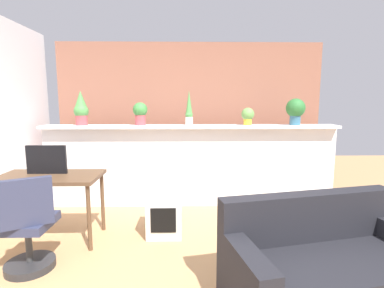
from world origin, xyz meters
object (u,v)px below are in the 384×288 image
Objects in this scene: potted_plant_2 at (189,110)px; office_chair at (28,232)px; potted_plant_4 at (295,110)px; tv_monitor at (47,160)px; potted_plant_3 at (248,115)px; side_cube_shelf at (165,214)px; desk at (50,183)px; potted_plant_0 at (81,108)px; couch at (326,267)px; potted_plant_1 at (140,112)px.

office_chair is at bearing -130.11° from potted_plant_2.
potted_plant_4 is 0.88× the size of tv_monitor.
side_cube_shelf is at bearing -140.62° from potted_plant_3.
potted_plant_4 is at bearing -2.05° from potted_plant_2.
desk is (-2.41, -1.06, -0.69)m from potted_plant_3.
potted_plant_2 is at bearing 35.88° from desk.
potted_plant_0 is 3.59m from couch.
potted_plant_1 reaches higher than tv_monitor.
potted_plant_4 is 3.37m from desk.
potted_plant_3 is at bearing 36.03° from office_chair.
potted_plant_4 is 0.35× the size of desk.
potted_plant_0 is 2.00m from side_cube_shelf.
potted_plant_3 is 0.23× the size of desk.
office_chair reaches higher than desk.
potted_plant_2 is 1.99× the size of potted_plant_3.
tv_monitor is (-1.61, -1.05, -0.53)m from potted_plant_2.
potted_plant_2 is 2.71m from couch.
potted_plant_2 is 1.59m from side_cube_shelf.
tv_monitor is at bearing -146.98° from potted_plant_2.
potted_plant_2 reaches higher than potted_plant_0.
office_chair is (0.07, -0.64, -0.28)m from desk.
office_chair is at bearing -83.42° from desk.
potted_plant_1 is at bearing 179.13° from potted_plant_3.
potted_plant_4 is 2.51m from couch.
tv_monitor reaches higher than side_cube_shelf.
office_chair reaches higher than side_cube_shelf.
tv_monitor is at bearing 156.07° from couch.
potted_plant_0 is at bearing 139.76° from couch.
tv_monitor is (-0.06, -1.02, -0.55)m from potted_plant_0.
desk is at bearing 157.12° from couch.
tv_monitor reaches higher than couch.
potted_plant_2 reaches higher than side_cube_shelf.
potted_plant_3 is at bearing -179.30° from potted_plant_4.
office_chair is (-3.03, -1.71, -1.05)m from potted_plant_4.
couch is at bearing -22.88° from desk.
couch is (0.19, -2.16, -1.07)m from potted_plant_3.
side_cube_shelf is (1.31, 0.04, -0.66)m from tv_monitor.
potted_plant_0 is 1.16m from tv_monitor.
tv_monitor is 0.48× the size of office_chair.
desk is 0.26m from tv_monitor.
office_chair is (0.13, -0.72, -0.52)m from tv_monitor.
potted_plant_4 is (2.25, -0.01, 0.04)m from potted_plant_1.
potted_plant_0 is 0.99× the size of side_cube_shelf.
potted_plant_4 reaches higher than couch.
potted_plant_0 reaches higher than potted_plant_4.
potted_plant_1 is 3.00m from couch.
potted_plant_1 is 0.65× the size of potted_plant_2.
potted_plant_2 is 0.46× the size of desk.
potted_plant_4 is 0.23× the size of couch.
couch is at bearing -65.01° from potted_plant_2.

